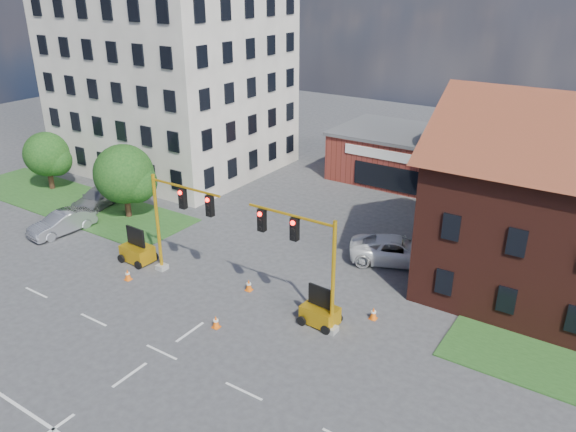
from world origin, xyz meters
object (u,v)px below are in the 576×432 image
object	(u,v)px
signal_mast_east	(305,255)
trailer_west	(137,251)
signal_mast_west	(177,217)
trailer_east	(320,313)
pickup_white	(397,250)

from	to	relation	value
signal_mast_east	trailer_west	bearing A→B (deg)	-179.59
signal_mast_west	signal_mast_east	distance (m)	8.71
signal_mast_east	trailer_east	distance (m)	3.37
signal_mast_west	signal_mast_east	bearing A→B (deg)	0.00
trailer_west	trailer_east	world-z (taller)	trailer_west
signal_mast_east	signal_mast_west	bearing A→B (deg)	180.00
trailer_west	pickup_white	bearing A→B (deg)	35.63
trailer_east	pickup_white	distance (m)	8.62
signal_mast_east	pickup_white	bearing A→B (deg)	81.49
signal_mast_east	pickup_white	size ratio (longest dim) A/B	1.04
trailer_west	pickup_white	xyz separation A→B (m)	(13.69, 9.00, 0.12)
trailer_east	pickup_white	bearing A→B (deg)	90.57
signal_mast_east	trailer_west	size ratio (longest dim) A/B	2.77
signal_mast_west	pickup_white	bearing A→B (deg)	41.58
signal_mast_west	trailer_east	xyz separation A→B (m)	(9.50, 0.32, -3.26)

